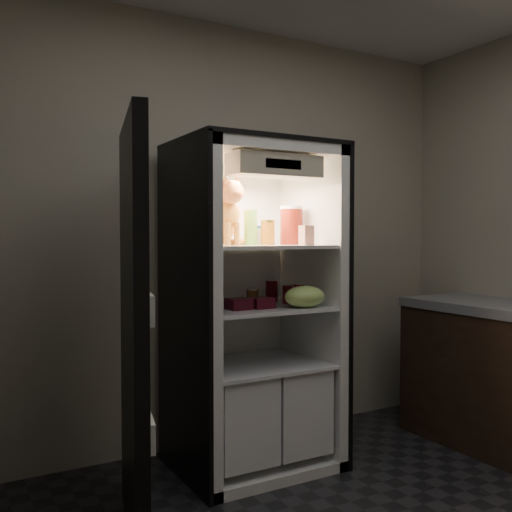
{
  "coord_description": "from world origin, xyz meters",
  "views": [
    {
      "loc": [
        -1.61,
        -1.53,
        1.34
      ],
      "look_at": [
        0.0,
        1.32,
        1.23
      ],
      "focal_mm": 40.0,
      "sensor_mm": 36.0,
      "label": 1
    }
  ],
  "objects_px": {
    "berry_box_right": "(261,303)",
    "grape_bag": "(305,297)",
    "tabby_cat": "(222,219)",
    "mayo_tub": "(257,235)",
    "soda_can_c": "(299,294)",
    "salsa_jar": "(268,232)",
    "parmesan_shaker": "(251,227)",
    "refrigerator": "(250,330)",
    "condiment_jar": "(252,296)",
    "pepper_jar": "(291,225)",
    "soda_can_a": "(272,291)",
    "soda_can_b": "(288,294)",
    "cream_carton": "(306,235)",
    "berry_box_left": "(239,304)"
  },
  "relations": [
    {
      "from": "salsa_jar",
      "to": "condiment_jar",
      "type": "xyz_separation_m",
      "value": [
        -0.09,
        0.01,
        -0.37
      ]
    },
    {
      "from": "tabby_cat",
      "to": "berry_box_right",
      "type": "xyz_separation_m",
      "value": [
        0.14,
        -0.21,
        -0.47
      ]
    },
    {
      "from": "mayo_tub",
      "to": "grape_bag",
      "type": "distance_m",
      "value": 0.5
    },
    {
      "from": "refrigerator",
      "to": "grape_bag",
      "type": "height_order",
      "value": "refrigerator"
    },
    {
      "from": "refrigerator",
      "to": "berry_box_left",
      "type": "distance_m",
      "value": 0.29
    },
    {
      "from": "tabby_cat",
      "to": "grape_bag",
      "type": "relative_size",
      "value": 1.61
    },
    {
      "from": "refrigerator",
      "to": "salsa_jar",
      "type": "relative_size",
      "value": 13.04
    },
    {
      "from": "refrigerator",
      "to": "soda_can_c",
      "type": "bearing_deg",
      "value": -34.62
    },
    {
      "from": "pepper_jar",
      "to": "berry_box_left",
      "type": "height_order",
      "value": "pepper_jar"
    },
    {
      "from": "grape_bag",
      "to": "soda_can_a",
      "type": "bearing_deg",
      "value": 93.78
    },
    {
      "from": "refrigerator",
      "to": "condiment_jar",
      "type": "xyz_separation_m",
      "value": [
        -0.0,
        -0.03,
        0.2
      ]
    },
    {
      "from": "parmesan_shaker",
      "to": "soda_can_a",
      "type": "bearing_deg",
      "value": 14.61
    },
    {
      "from": "parmesan_shaker",
      "to": "berry_box_right",
      "type": "xyz_separation_m",
      "value": [
        -0.04,
        -0.19,
        -0.42
      ]
    },
    {
      "from": "pepper_jar",
      "to": "soda_can_c",
      "type": "height_order",
      "value": "pepper_jar"
    },
    {
      "from": "refrigerator",
      "to": "soda_can_a",
      "type": "bearing_deg",
      "value": 16.77
    },
    {
      "from": "pepper_jar",
      "to": "grape_bag",
      "type": "height_order",
      "value": "pepper_jar"
    },
    {
      "from": "pepper_jar",
      "to": "berry_box_left",
      "type": "bearing_deg",
      "value": -162.55
    },
    {
      "from": "grape_bag",
      "to": "soda_can_b",
      "type": "bearing_deg",
      "value": 83.55
    },
    {
      "from": "pepper_jar",
      "to": "tabby_cat",
      "type": "bearing_deg",
      "value": 171.44
    },
    {
      "from": "cream_carton",
      "to": "berry_box_left",
      "type": "relative_size",
      "value": 0.92
    },
    {
      "from": "tabby_cat",
      "to": "cream_carton",
      "type": "bearing_deg",
      "value": -41.64
    },
    {
      "from": "condiment_jar",
      "to": "soda_can_b",
      "type": "bearing_deg",
      "value": -7.17
    },
    {
      "from": "mayo_tub",
      "to": "berry_box_right",
      "type": "xyz_separation_m",
      "value": [
        -0.11,
        -0.24,
        -0.38
      ]
    },
    {
      "from": "berry_box_right",
      "to": "mayo_tub",
      "type": "bearing_deg",
      "value": 65.18
    },
    {
      "from": "tabby_cat",
      "to": "grape_bag",
      "type": "distance_m",
      "value": 0.65
    },
    {
      "from": "tabby_cat",
      "to": "pepper_jar",
      "type": "xyz_separation_m",
      "value": [
        0.43,
        -0.07,
        -0.03
      ]
    },
    {
      "from": "salsa_jar",
      "to": "berry_box_left",
      "type": "relative_size",
      "value": 1.2
    },
    {
      "from": "parmesan_shaker",
      "to": "berry_box_left",
      "type": "xyz_separation_m",
      "value": [
        -0.17,
        -0.17,
        -0.42
      ]
    },
    {
      "from": "grape_bag",
      "to": "parmesan_shaker",
      "type": "bearing_deg",
      "value": 124.4
    },
    {
      "from": "mayo_tub",
      "to": "berry_box_right",
      "type": "bearing_deg",
      "value": -114.82
    },
    {
      "from": "condiment_jar",
      "to": "berry_box_left",
      "type": "distance_m",
      "value": 0.22
    },
    {
      "from": "tabby_cat",
      "to": "berry_box_left",
      "type": "relative_size",
      "value": 3.27
    },
    {
      "from": "salsa_jar",
      "to": "mayo_tub",
      "type": "bearing_deg",
      "value": 96.55
    },
    {
      "from": "salsa_jar",
      "to": "grape_bag",
      "type": "xyz_separation_m",
      "value": [
        0.11,
        -0.23,
        -0.36
      ]
    },
    {
      "from": "condiment_jar",
      "to": "parmesan_shaker",
      "type": "bearing_deg",
      "value": 78.54
    },
    {
      "from": "refrigerator",
      "to": "soda_can_c",
      "type": "relative_size",
      "value": 15.11
    },
    {
      "from": "mayo_tub",
      "to": "soda_can_b",
      "type": "distance_m",
      "value": 0.4
    },
    {
      "from": "tabby_cat",
      "to": "condiment_jar",
      "type": "xyz_separation_m",
      "value": [
        0.17,
        -0.06,
        -0.45
      ]
    },
    {
      "from": "mayo_tub",
      "to": "condiment_jar",
      "type": "relative_size",
      "value": 1.15
    },
    {
      "from": "pepper_jar",
      "to": "condiment_jar",
      "type": "distance_m",
      "value": 0.49
    },
    {
      "from": "cream_carton",
      "to": "soda_can_c",
      "type": "xyz_separation_m",
      "value": [
        0.01,
        0.08,
        -0.34
      ]
    },
    {
      "from": "berry_box_right",
      "to": "grape_bag",
      "type": "bearing_deg",
      "value": -22.34
    },
    {
      "from": "soda_can_c",
      "to": "berry_box_right",
      "type": "relative_size",
      "value": 1.06
    },
    {
      "from": "salsa_jar",
      "to": "berry_box_right",
      "type": "xyz_separation_m",
      "value": [
        -0.12,
        -0.14,
        -0.39
      ]
    },
    {
      "from": "berry_box_left",
      "to": "tabby_cat",
      "type": "bearing_deg",
      "value": 91.04
    },
    {
      "from": "refrigerator",
      "to": "condiment_jar",
      "type": "relative_size",
      "value": 19.06
    },
    {
      "from": "tabby_cat",
      "to": "cream_carton",
      "type": "xyz_separation_m",
      "value": [
        0.4,
        -0.28,
        -0.09
      ]
    },
    {
      "from": "tabby_cat",
      "to": "salsa_jar",
      "type": "relative_size",
      "value": 2.73
    },
    {
      "from": "mayo_tub",
      "to": "salsa_jar",
      "type": "height_order",
      "value": "salsa_jar"
    },
    {
      "from": "tabby_cat",
      "to": "soda_can_c",
      "type": "height_order",
      "value": "tabby_cat"
    }
  ]
}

